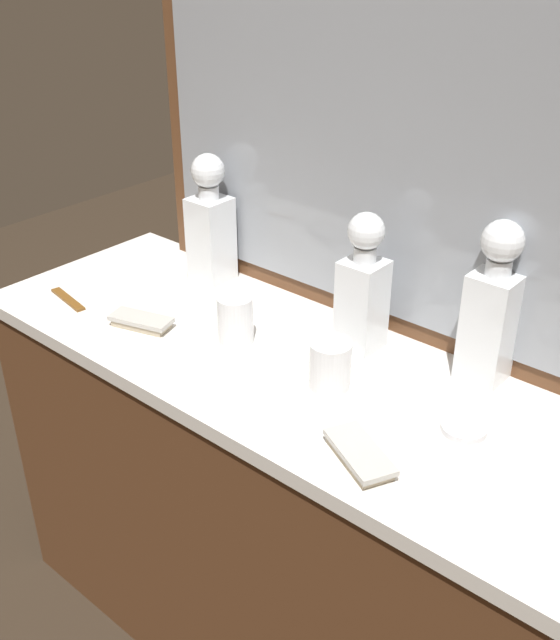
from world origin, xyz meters
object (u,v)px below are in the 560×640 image
at_px(crystal_decanter_right, 491,317).
at_px(silver_brush_rear, 141,322).
at_px(crystal_decanter_front, 211,230).
at_px(crystal_tumbler_rear, 235,321).
at_px(tortoiseshell_comb, 68,299).
at_px(crystal_tumbler_center, 330,367).
at_px(silver_brush_far_right, 360,455).
at_px(porcelain_dish, 464,428).
at_px(crystal_decanter_center, 362,295).

bearing_deg(crystal_decanter_right, silver_brush_rear, -155.00).
distance_m(crystal_decanter_front, crystal_decanter_right, 0.69).
bearing_deg(crystal_tumbler_rear, tortoiseshell_comb, -164.14).
xyz_separation_m(crystal_decanter_front, crystal_tumbler_center, (0.49, -0.19, -0.08)).
xyz_separation_m(silver_brush_rear, silver_brush_far_right, (0.60, -0.06, -0.00)).
bearing_deg(silver_brush_far_right, crystal_tumbler_rear, 160.43).
bearing_deg(silver_brush_far_right, silver_brush_rear, 174.43).
bearing_deg(silver_brush_far_right, tortoiseshell_comb, 177.95).
relative_size(crystal_tumbler_center, porcelain_dish, 1.19).
bearing_deg(crystal_decanter_center, crystal_tumbler_rear, -143.78).
height_order(crystal_decanter_center, tortoiseshell_comb, crystal_decanter_center).
relative_size(crystal_decanter_front, crystal_tumbler_center, 3.27).
xyz_separation_m(crystal_tumbler_center, tortoiseshell_comb, (-0.66, -0.11, -0.04)).
xyz_separation_m(crystal_tumbler_center, silver_brush_rear, (-0.44, -0.08, -0.03)).
relative_size(crystal_tumbler_rear, porcelain_dish, 1.30).
bearing_deg(crystal_decanter_front, crystal_tumbler_rear, -36.03).
height_order(crystal_decanter_front, crystal_decanter_right, crystal_decanter_right).
relative_size(crystal_decanter_front, crystal_tumbler_rear, 3.01).
xyz_separation_m(crystal_tumbler_center, crystal_tumbler_rear, (-0.24, 0.01, 0.00)).
height_order(crystal_tumbler_rear, porcelain_dish, crystal_tumbler_rear).
xyz_separation_m(crystal_decanter_front, tortoiseshell_comb, (-0.16, -0.30, -0.12)).
relative_size(crystal_tumbler_center, tortoiseshell_comb, 0.69).
bearing_deg(silver_brush_far_right, crystal_decanter_center, 125.21).
relative_size(crystal_tumbler_center, crystal_tumbler_rear, 0.92).
bearing_deg(crystal_decanter_center, silver_brush_far_right, -54.79).
bearing_deg(tortoiseshell_comb, crystal_tumbler_center, 9.58).
height_order(crystal_tumbler_center, silver_brush_far_right, crystal_tumbler_center).
height_order(crystal_decanter_front, silver_brush_rear, crystal_decanter_front).
height_order(crystal_decanter_right, crystal_tumbler_center, crystal_decanter_right).
distance_m(crystal_decanter_center, crystal_tumbler_center, 0.18).
bearing_deg(crystal_decanter_center, silver_brush_rear, -149.11).
xyz_separation_m(crystal_decanter_center, silver_brush_far_right, (0.21, -0.30, -0.10)).
bearing_deg(crystal_tumbler_rear, crystal_decanter_front, 143.97).
xyz_separation_m(crystal_decanter_front, crystal_decanter_center, (0.45, -0.03, -0.01)).
height_order(silver_brush_rear, silver_brush_far_right, same).
bearing_deg(silver_brush_rear, porcelain_dish, 9.87).
bearing_deg(porcelain_dish, tortoiseshell_comb, -170.67).
distance_m(silver_brush_rear, silver_brush_far_right, 0.61).
bearing_deg(crystal_decanter_right, porcelain_dish, -72.01).
bearing_deg(crystal_tumbler_center, crystal_decanter_right, 47.25).
distance_m(crystal_decanter_right, porcelain_dish, 0.22).
distance_m(crystal_decanter_right, silver_brush_rear, 0.71).
bearing_deg(tortoiseshell_comb, crystal_decanter_right, 20.85).
bearing_deg(crystal_tumbler_center, crystal_decanter_front, 159.31).
bearing_deg(crystal_tumbler_rear, crystal_decanter_center, 36.22).
distance_m(crystal_decanter_center, porcelain_dish, 0.34).
height_order(crystal_decanter_front, silver_brush_far_right, crystal_decanter_front).
xyz_separation_m(crystal_decanter_right, tortoiseshell_comb, (-0.85, -0.33, -0.12)).
bearing_deg(silver_brush_rear, crystal_tumbler_center, 10.55).
bearing_deg(crystal_decanter_right, tortoiseshell_comb, -159.15).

